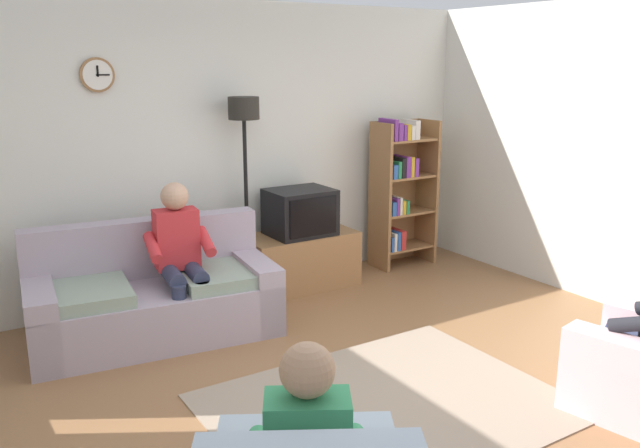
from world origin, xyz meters
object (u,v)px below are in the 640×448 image
object	(u,v)px
couch	(154,299)
tv	(300,212)
person_on_couch	(180,252)
bookshelf	(400,187)
tv_stand	(299,260)
floor_lamp	(245,142)

from	to	relation	value
couch	tv	distance (m)	1.69
couch	person_on_couch	bearing A→B (deg)	-28.33
bookshelf	person_on_couch	xyz separation A→B (m)	(-2.67, -0.57, -0.15)
bookshelf	tv_stand	bearing A→B (deg)	-176.97
person_on_couch	bookshelf	bearing A→B (deg)	12.15
couch	tv_stand	distance (m)	1.63
tv_stand	bookshelf	xyz separation A→B (m)	(1.28, 0.07, 0.58)
tv	person_on_couch	bearing A→B (deg)	-160.80
couch	tv_stand	bearing A→B (deg)	14.04
person_on_couch	tv	bearing A→B (deg)	19.20
floor_lamp	bookshelf	bearing A→B (deg)	-0.99
floor_lamp	person_on_couch	world-z (taller)	floor_lamp
tv_stand	tv	world-z (taller)	tv
couch	floor_lamp	size ratio (longest dim) A/B	1.08
tv	person_on_couch	xyz separation A→B (m)	(-1.38, -0.48, -0.06)
couch	bookshelf	bearing A→B (deg)	9.20
tv_stand	floor_lamp	world-z (taller)	floor_lamp
tv_stand	bookshelf	size ratio (longest dim) A/B	0.69
couch	floor_lamp	xyz separation A→B (m)	(1.08, 0.50, 1.14)
tv_stand	tv	distance (m)	0.49
floor_lamp	person_on_couch	distance (m)	1.30
tv_stand	couch	bearing A→B (deg)	-165.96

